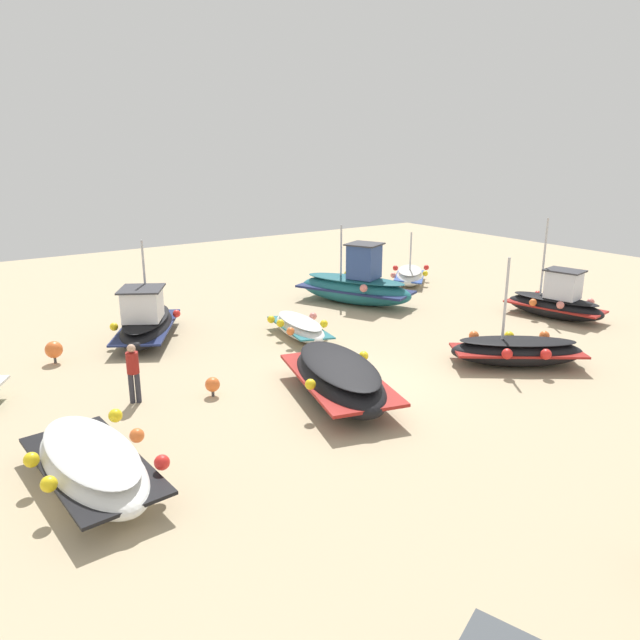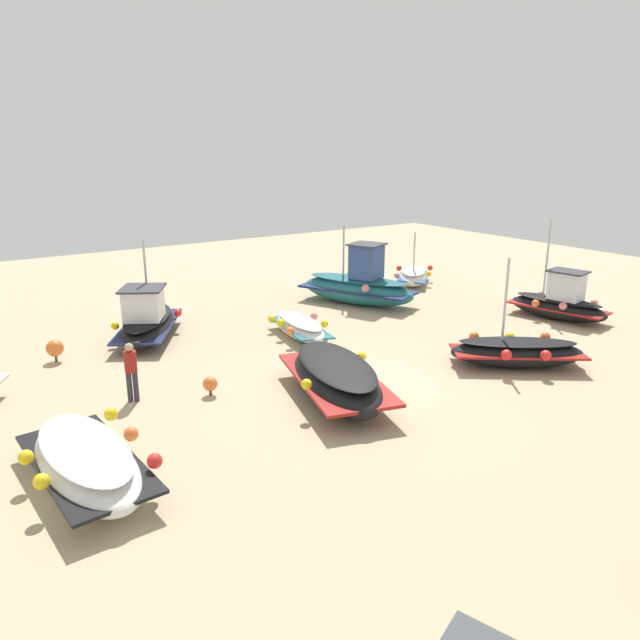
{
  "view_description": "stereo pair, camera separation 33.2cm",
  "coord_description": "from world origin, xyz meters",
  "px_view_note": "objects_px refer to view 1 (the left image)",
  "views": [
    {
      "loc": [
        9.79,
        12.37,
        6.55
      ],
      "look_at": [
        -1.29,
        -3.53,
        0.9
      ],
      "focal_mm": 34.01,
      "sensor_mm": 36.0,
      "label": 1
    },
    {
      "loc": [
        9.52,
        12.56,
        6.55
      ],
      "look_at": [
        -1.29,
        -3.53,
        0.9
      ],
      "focal_mm": 34.01,
      "sensor_mm": 36.0,
      "label": 2
    }
  ],
  "objects_px": {
    "fishing_boat_5": "(356,285)",
    "mooring_buoy_0": "(54,350)",
    "fishing_boat_7": "(556,302)",
    "person_walking": "(133,369)",
    "fishing_boat_4": "(92,464)",
    "fishing_boat_0": "(339,378)",
    "fishing_boat_1": "(300,327)",
    "fishing_boat_2": "(146,322)",
    "fishing_boat_8": "(410,275)",
    "fishing_boat_6": "(517,350)",
    "mooring_buoy_1": "(213,385)"
  },
  "relations": [
    {
      "from": "fishing_boat_4",
      "to": "fishing_boat_8",
      "type": "bearing_deg",
      "value": 115.13
    },
    {
      "from": "fishing_boat_0",
      "to": "fishing_boat_5",
      "type": "distance_m",
      "value": 10.06
    },
    {
      "from": "fishing_boat_7",
      "to": "mooring_buoy_1",
      "type": "height_order",
      "value": "fishing_boat_7"
    },
    {
      "from": "fishing_boat_0",
      "to": "fishing_boat_6",
      "type": "height_order",
      "value": "fishing_boat_6"
    },
    {
      "from": "fishing_boat_2",
      "to": "person_walking",
      "type": "height_order",
      "value": "fishing_boat_2"
    },
    {
      "from": "fishing_boat_1",
      "to": "fishing_boat_8",
      "type": "xyz_separation_m",
      "value": [
        -8.99,
        -4.01,
        0.05
      ]
    },
    {
      "from": "fishing_boat_7",
      "to": "person_walking",
      "type": "height_order",
      "value": "fishing_boat_7"
    },
    {
      "from": "fishing_boat_2",
      "to": "person_walking",
      "type": "relative_size",
      "value": 2.86
    },
    {
      "from": "fishing_boat_1",
      "to": "mooring_buoy_0",
      "type": "distance_m",
      "value": 7.96
    },
    {
      "from": "fishing_boat_2",
      "to": "mooring_buoy_0",
      "type": "height_order",
      "value": "fishing_boat_2"
    },
    {
      "from": "fishing_boat_5",
      "to": "person_walking",
      "type": "height_order",
      "value": "fishing_boat_5"
    },
    {
      "from": "fishing_boat_1",
      "to": "fishing_boat_2",
      "type": "bearing_deg",
      "value": 68.42
    },
    {
      "from": "fishing_boat_5",
      "to": "mooring_buoy_0",
      "type": "bearing_deg",
      "value": -112.6
    },
    {
      "from": "fishing_boat_7",
      "to": "fishing_boat_8",
      "type": "xyz_separation_m",
      "value": [
        0.55,
        -7.66,
        -0.22
      ]
    },
    {
      "from": "fishing_boat_0",
      "to": "fishing_boat_7",
      "type": "distance_m",
      "value": 11.7
    },
    {
      "from": "fishing_boat_0",
      "to": "fishing_boat_1",
      "type": "height_order",
      "value": "fishing_boat_0"
    },
    {
      "from": "fishing_boat_4",
      "to": "fishing_boat_0",
      "type": "bearing_deg",
      "value": 92.12
    },
    {
      "from": "fishing_boat_4",
      "to": "person_walking",
      "type": "xyz_separation_m",
      "value": [
        -2.03,
        -3.54,
        0.44
      ]
    },
    {
      "from": "fishing_boat_8",
      "to": "mooring_buoy_0",
      "type": "xyz_separation_m",
      "value": [
        16.67,
        1.91,
        0.03
      ]
    },
    {
      "from": "fishing_boat_0",
      "to": "fishing_boat_8",
      "type": "height_order",
      "value": "fishing_boat_8"
    },
    {
      "from": "fishing_boat_4",
      "to": "fishing_boat_6",
      "type": "height_order",
      "value": "fishing_boat_6"
    },
    {
      "from": "mooring_buoy_0",
      "to": "fishing_boat_6",
      "type": "bearing_deg",
      "value": 144.63
    },
    {
      "from": "fishing_boat_1",
      "to": "person_walking",
      "type": "bearing_deg",
      "value": 118.62
    },
    {
      "from": "fishing_boat_2",
      "to": "fishing_boat_7",
      "type": "xyz_separation_m",
      "value": [
        -14.06,
        6.4,
        -0.0
      ]
    },
    {
      "from": "fishing_boat_0",
      "to": "fishing_boat_7",
      "type": "bearing_deg",
      "value": 112.76
    },
    {
      "from": "fishing_boat_4",
      "to": "person_walking",
      "type": "bearing_deg",
      "value": 146.26
    },
    {
      "from": "fishing_boat_2",
      "to": "fishing_boat_5",
      "type": "distance_m",
      "value": 9.02
    },
    {
      "from": "fishing_boat_4",
      "to": "fishing_boat_7",
      "type": "distance_m",
      "value": 18.3
    },
    {
      "from": "person_walking",
      "to": "mooring_buoy_1",
      "type": "height_order",
      "value": "person_walking"
    },
    {
      "from": "mooring_buoy_1",
      "to": "person_walking",
      "type": "bearing_deg",
      "value": -22.86
    },
    {
      "from": "fishing_boat_1",
      "to": "mooring_buoy_1",
      "type": "xyz_separation_m",
      "value": [
        4.77,
        3.04,
        -0.03
      ]
    },
    {
      "from": "fishing_boat_4",
      "to": "fishing_boat_7",
      "type": "xyz_separation_m",
      "value": [
        -18.18,
        -2.15,
        0.15
      ]
    },
    {
      "from": "fishing_boat_7",
      "to": "fishing_boat_8",
      "type": "height_order",
      "value": "fishing_boat_7"
    },
    {
      "from": "mooring_buoy_1",
      "to": "fishing_boat_8",
      "type": "bearing_deg",
      "value": -152.86
    },
    {
      "from": "person_walking",
      "to": "mooring_buoy_1",
      "type": "distance_m",
      "value": 2.09
    },
    {
      "from": "fishing_boat_7",
      "to": "mooring_buoy_0",
      "type": "relative_size",
      "value": 5.61
    },
    {
      "from": "mooring_buoy_0",
      "to": "fishing_boat_5",
      "type": "bearing_deg",
      "value": -178.07
    },
    {
      "from": "fishing_boat_5",
      "to": "fishing_boat_1",
      "type": "bearing_deg",
      "value": -85.33
    },
    {
      "from": "fishing_boat_0",
      "to": "fishing_boat_8",
      "type": "relative_size",
      "value": 1.56
    },
    {
      "from": "fishing_boat_2",
      "to": "fishing_boat_8",
      "type": "xyz_separation_m",
      "value": [
        -13.51,
        -1.26,
        -0.22
      ]
    },
    {
      "from": "fishing_boat_2",
      "to": "mooring_buoy_1",
      "type": "bearing_deg",
      "value": 28.11
    },
    {
      "from": "fishing_boat_4",
      "to": "fishing_boat_5",
      "type": "height_order",
      "value": "fishing_boat_5"
    },
    {
      "from": "fishing_boat_2",
      "to": "fishing_boat_4",
      "type": "height_order",
      "value": "fishing_boat_2"
    },
    {
      "from": "fishing_boat_5",
      "to": "person_walking",
      "type": "xyz_separation_m",
      "value": [
        11.11,
        4.77,
        0.13
      ]
    },
    {
      "from": "fishing_boat_5",
      "to": "fishing_boat_6",
      "type": "bearing_deg",
      "value": -28.16
    },
    {
      "from": "fishing_boat_7",
      "to": "person_walking",
      "type": "relative_size",
      "value": 2.47
    },
    {
      "from": "fishing_boat_1",
      "to": "fishing_boat_2",
      "type": "distance_m",
      "value": 5.3
    },
    {
      "from": "fishing_boat_2",
      "to": "fishing_boat_1",
      "type": "bearing_deg",
      "value": 89.18
    },
    {
      "from": "mooring_buoy_0",
      "to": "fishing_boat_8",
      "type": "bearing_deg",
      "value": -173.45
    },
    {
      "from": "fishing_boat_5",
      "to": "fishing_boat_6",
      "type": "relative_size",
      "value": 1.28
    }
  ]
}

